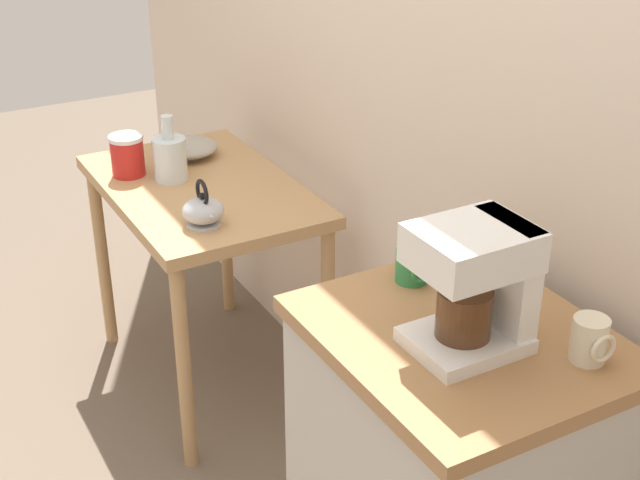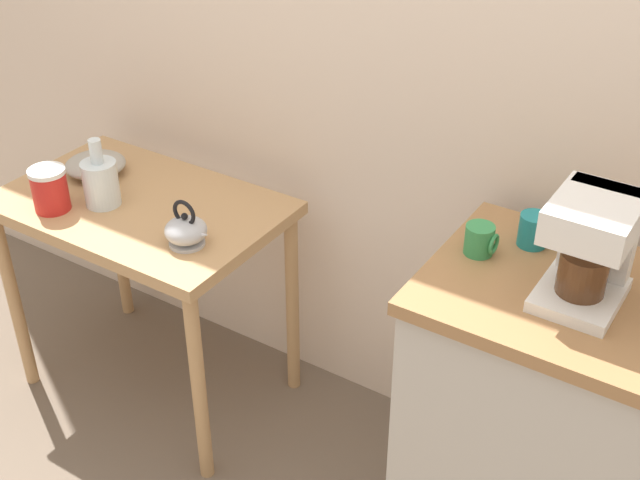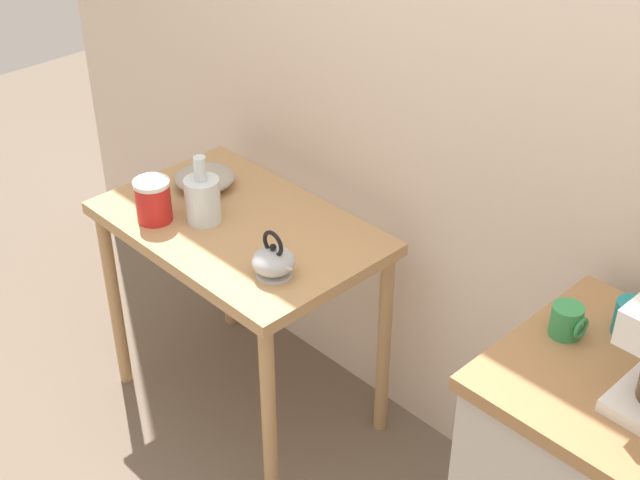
{
  "view_description": "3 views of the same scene",
  "coord_description": "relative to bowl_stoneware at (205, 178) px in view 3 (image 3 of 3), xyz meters",
  "views": [
    {
      "loc": [
        1.92,
        -0.98,
        1.91
      ],
      "look_at": [
        0.18,
        -0.01,
        0.9
      ],
      "focal_mm": 50.77,
      "sensor_mm": 36.0,
      "label": 1
    },
    {
      "loc": [
        1.09,
        -1.62,
        2.06
      ],
      "look_at": [
        0.05,
        -0.0,
        0.84
      ],
      "focal_mm": 47.24,
      "sensor_mm": 36.0,
      "label": 2
    },
    {
      "loc": [
        1.22,
        -1.44,
        2.2
      ],
      "look_at": [
        -0.21,
        -0.06,
        0.9
      ],
      "focal_mm": 49.74,
      "sensor_mm": 36.0,
      "label": 3
    }
  ],
  "objects": [
    {
      "name": "back_wall",
      "position": [
        0.97,
        0.36,
        0.62
      ],
      "size": [
        4.4,
        0.1,
        2.8
      ],
      "primitive_type": "cube",
      "color": "beige",
      "rests_on": "ground_plane"
    },
    {
      "name": "mug_tall_green",
      "position": [
        1.35,
        0.0,
        0.17
      ],
      "size": [
        0.08,
        0.07,
        0.08
      ],
      "color": "#338C4C",
      "rests_on": "kitchen_counter"
    },
    {
      "name": "canister_enamel",
      "position": [
        0.05,
        -0.24,
        0.03
      ],
      "size": [
        0.11,
        0.11,
        0.14
      ],
      "color": "red",
      "rests_on": "wooden_table"
    },
    {
      "name": "wooden_table",
      "position": [
        0.25,
        -0.06,
        -0.13
      ],
      "size": [
        0.89,
        0.57,
        0.75
      ],
      "color": "tan",
      "rests_on": "ground_plane"
    },
    {
      "name": "teakettle",
      "position": [
        0.53,
        -0.17,
        0.01
      ],
      "size": [
        0.15,
        0.12,
        0.14
      ],
      "color": "#B2B5BA",
      "rests_on": "wooden_table"
    },
    {
      "name": "glass_carafe_vase",
      "position": [
        0.16,
        -0.13,
        0.04
      ],
      "size": [
        0.11,
        0.11,
        0.22
      ],
      "color": "silver",
      "rests_on": "wooden_table"
    },
    {
      "name": "mug_dark_teal",
      "position": [
        1.44,
        0.11,
        0.17
      ],
      "size": [
        0.08,
        0.07,
        0.09
      ],
      "color": "teal",
      "rests_on": "kitchen_counter"
    },
    {
      "name": "bowl_stoneware",
      "position": [
        0.0,
        0.0,
        0.0
      ],
      "size": [
        0.2,
        0.2,
        0.06
      ],
      "color": "#9E998C",
      "rests_on": "wooden_table"
    }
  ]
}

